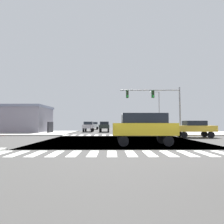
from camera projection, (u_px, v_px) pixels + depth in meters
The scene contains 13 objects.
ground at pixel (120, 141), 17.00m from camera, with size 90.00×90.00×0.05m.
sidewalk_corner_ne at pixel (198, 133), 29.06m from camera, with size 12.00×12.00×0.14m.
sidewalk_corner_nw at pixel (34, 133), 28.92m from camera, with size 12.00×12.00×0.14m.
crosswalk_near at pixel (121, 154), 9.72m from camera, with size 13.50×2.00×0.01m.
crosswalk_far at pixel (115, 135), 24.29m from camera, with size 13.50×2.00×0.01m.
traffic_signal_mast at pixel (156, 99), 24.46m from camera, with size 8.09×0.55×6.44m.
street_lamp at pixel (158, 107), 33.11m from camera, with size 1.78×0.32×7.35m.
bank_building at pixel (16, 119), 31.58m from camera, with size 12.21×7.35×4.59m.
suv_nearside_1 at pixel (144, 126), 13.60m from camera, with size 4.60×1.96×2.34m.
sedan_farside_1 at pixel (194, 128), 20.61m from camera, with size 4.30×1.80×1.88m.
sedan_queued_2 at pixel (94, 125), 46.27m from camera, with size 1.80×4.30×1.88m.
sedan_leading_3 at pixel (104, 126), 33.31m from camera, with size 1.80×4.30×1.88m.
sedan_inner_4 at pixel (89, 126), 34.17m from camera, with size 1.80×4.30×1.88m.
Camera 1 is at (-0.80, -17.13, 1.62)m, focal length 29.36 mm.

